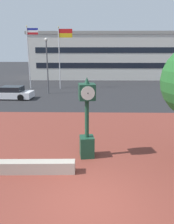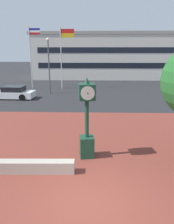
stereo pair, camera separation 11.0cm
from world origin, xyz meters
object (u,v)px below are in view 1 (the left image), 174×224
car_street_near (11,93)px  street_lamp_post (47,60)px  civic_building (104,56)px  street_clock (87,121)px  flagpole_primary (29,53)px  flagpole_secondary (61,52)px

car_street_near → street_lamp_post: bearing=-46.3°
car_street_near → civic_building: size_ratio=0.17×
street_clock → car_street_near: 15.03m
car_street_near → civic_building: civic_building is taller
car_street_near → civic_building: bearing=-25.5°
street_clock → street_lamp_post: bearing=98.9°
flagpole_primary → civic_building: 17.09m
car_street_near → flagpole_primary: flagpole_primary is taller
car_street_near → street_lamp_post: size_ratio=0.75×
street_clock → flagpole_secondary: flagpole_secondary is taller
flagpole_secondary → street_lamp_post: flagpole_secondary is taller
flagpole_primary → flagpole_secondary: 4.04m
car_street_near → flagpole_secondary: size_ratio=0.60×
street_clock → street_lamp_post: size_ratio=0.59×
car_street_near → street_lamp_post: street_lamp_post is taller
car_street_near → flagpole_primary: (0.39, 6.52, 3.91)m
street_clock → civic_building: civic_building is taller
flagpole_primary → street_lamp_post: 4.69m
civic_building → street_lamp_post: 18.74m
car_street_near → flagpole_primary: bearing=-1.0°
flagpole_secondary → street_lamp_post: (-1.10, -3.60, -0.88)m
car_street_near → civic_building: (10.68, 20.16, 3.39)m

